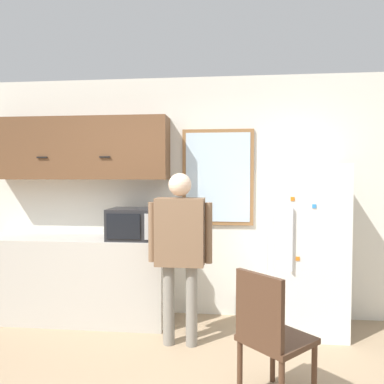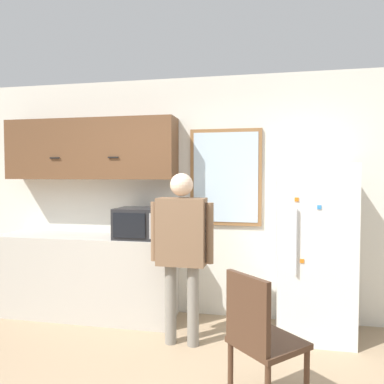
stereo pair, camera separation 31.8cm
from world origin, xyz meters
name	(u,v)px [view 1 (the left image)]	position (x,y,z in m)	size (l,w,h in m)	color
back_wall	(187,197)	(0.00, 2.11, 1.35)	(6.00, 0.06, 2.70)	silver
counter	(76,278)	(-1.19, 1.78, 0.46)	(2.02, 0.59, 0.92)	#BCB7AD
upper_cabinets	(79,149)	(-1.19, 1.92, 1.90)	(2.02, 0.34, 0.69)	brown
microwave	(133,224)	(-0.53, 1.73, 1.08)	(0.50, 0.42, 0.33)	#232326
person	(180,241)	(0.04, 1.28, 0.99)	(0.60, 0.23, 1.62)	gray
refrigerator	(306,248)	(1.28, 1.75, 0.86)	(0.71, 0.68, 1.71)	white
chair	(269,332)	(0.78, 0.42, 0.52)	(0.60, 0.60, 0.95)	#472D1E
window	(218,177)	(0.36, 2.06, 1.58)	(0.80, 0.05, 1.08)	olive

